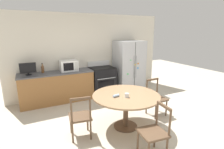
{
  "coord_description": "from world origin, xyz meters",
  "views": [
    {
      "loc": [
        -1.93,
        -2.84,
        2.07
      ],
      "look_at": [
        0.07,
        1.15,
        0.95
      ],
      "focal_mm": 28.0,
      "sensor_mm": 36.0,
      "label": 1
    }
  ],
  "objects_px": {
    "oven_range": "(102,81)",
    "counter_bottle": "(43,69)",
    "microwave": "(69,66)",
    "dining_chair_right": "(156,98)",
    "dining_chair_left": "(80,117)",
    "candle_glass": "(127,96)",
    "refrigerator": "(129,66)",
    "dining_chair_near": "(154,132)",
    "countertop_tv": "(28,68)"
  },
  "relations": [
    {
      "from": "microwave",
      "to": "dining_chair_left",
      "type": "xyz_separation_m",
      "value": [
        -0.31,
        -2.12,
        -0.62
      ]
    },
    {
      "from": "candle_glass",
      "to": "oven_range",
      "type": "bearing_deg",
      "value": 79.23
    },
    {
      "from": "counter_bottle",
      "to": "refrigerator",
      "type": "bearing_deg",
      "value": -4.01
    },
    {
      "from": "dining_chair_near",
      "to": "candle_glass",
      "type": "relative_size",
      "value": 10.46
    },
    {
      "from": "oven_range",
      "to": "countertop_tv",
      "type": "bearing_deg",
      "value": 178.73
    },
    {
      "from": "dining_chair_left",
      "to": "countertop_tv",
      "type": "bearing_deg",
      "value": 119.64
    },
    {
      "from": "countertop_tv",
      "to": "dining_chair_left",
      "type": "distance_m",
      "value": 2.34
    },
    {
      "from": "countertop_tv",
      "to": "dining_chair_right",
      "type": "bearing_deg",
      "value": -35.57
    },
    {
      "from": "counter_bottle",
      "to": "dining_chair_left",
      "type": "xyz_separation_m",
      "value": [
        0.42,
        -2.2,
        -0.57
      ]
    },
    {
      "from": "oven_range",
      "to": "counter_bottle",
      "type": "height_order",
      "value": "counter_bottle"
    },
    {
      "from": "dining_chair_right",
      "to": "candle_glass",
      "type": "bearing_deg",
      "value": 13.98
    },
    {
      "from": "refrigerator",
      "to": "dining_chair_right",
      "type": "height_order",
      "value": "refrigerator"
    },
    {
      "from": "oven_range",
      "to": "candle_glass",
      "type": "relative_size",
      "value": 12.53
    },
    {
      "from": "dining_chair_left",
      "to": "dining_chair_near",
      "type": "bearing_deg",
      "value": -39.53
    },
    {
      "from": "microwave",
      "to": "dining_chair_right",
      "type": "distance_m",
      "value": 2.69
    },
    {
      "from": "oven_range",
      "to": "microwave",
      "type": "xyz_separation_m",
      "value": [
        -1.06,
        0.07,
        0.59
      ]
    },
    {
      "from": "dining_chair_right",
      "to": "dining_chair_left",
      "type": "xyz_separation_m",
      "value": [
        -1.98,
        -0.11,
        0.0
      ]
    },
    {
      "from": "dining_chair_near",
      "to": "dining_chair_left",
      "type": "distance_m",
      "value": 1.42
    },
    {
      "from": "oven_range",
      "to": "dining_chair_right",
      "type": "bearing_deg",
      "value": -72.31
    },
    {
      "from": "microwave",
      "to": "dining_chair_left",
      "type": "height_order",
      "value": "microwave"
    },
    {
      "from": "oven_range",
      "to": "dining_chair_left",
      "type": "distance_m",
      "value": 2.46
    },
    {
      "from": "refrigerator",
      "to": "counter_bottle",
      "type": "bearing_deg",
      "value": 175.99
    },
    {
      "from": "refrigerator",
      "to": "candle_glass",
      "type": "bearing_deg",
      "value": -122.94
    },
    {
      "from": "dining_chair_left",
      "to": "candle_glass",
      "type": "height_order",
      "value": "dining_chair_left"
    },
    {
      "from": "dining_chair_right",
      "to": "oven_range",
      "type": "bearing_deg",
      "value": -74.44
    },
    {
      "from": "oven_range",
      "to": "microwave",
      "type": "distance_m",
      "value": 1.21
    },
    {
      "from": "dining_chair_right",
      "to": "dining_chair_left",
      "type": "bearing_deg",
      "value": 1.11
    },
    {
      "from": "dining_chair_near",
      "to": "dining_chair_left",
      "type": "bearing_deg",
      "value": 47.95
    },
    {
      "from": "dining_chair_left",
      "to": "counter_bottle",
      "type": "bearing_deg",
      "value": 109.64
    },
    {
      "from": "dining_chair_near",
      "to": "oven_range",
      "type": "bearing_deg",
      "value": -1.36
    },
    {
      "from": "microwave",
      "to": "counter_bottle",
      "type": "bearing_deg",
      "value": 174.19
    },
    {
      "from": "refrigerator",
      "to": "dining_chair_near",
      "type": "xyz_separation_m",
      "value": [
        -1.41,
        -3.06,
        -0.44
      ]
    },
    {
      "from": "dining_chair_near",
      "to": "countertop_tv",
      "type": "bearing_deg",
      "value": 35.16
    },
    {
      "from": "countertop_tv",
      "to": "dining_chair_near",
      "type": "relative_size",
      "value": 0.46
    },
    {
      "from": "dining_chair_near",
      "to": "dining_chair_right",
      "type": "xyz_separation_m",
      "value": [
        1.03,
        1.17,
        0.0
      ]
    },
    {
      "from": "microwave",
      "to": "dining_chair_right",
      "type": "xyz_separation_m",
      "value": [
        1.67,
        -2.01,
        -0.62
      ]
    },
    {
      "from": "microwave",
      "to": "refrigerator",
      "type": "bearing_deg",
      "value": -3.37
    },
    {
      "from": "refrigerator",
      "to": "dining_chair_right",
      "type": "relative_size",
      "value": 1.93
    },
    {
      "from": "microwave",
      "to": "counter_bottle",
      "type": "xyz_separation_m",
      "value": [
        -0.73,
        0.07,
        -0.05
      ]
    },
    {
      "from": "dining_chair_right",
      "to": "candle_glass",
      "type": "relative_size",
      "value": 10.46
    },
    {
      "from": "microwave",
      "to": "counter_bottle",
      "type": "distance_m",
      "value": 0.73
    },
    {
      "from": "microwave",
      "to": "dining_chair_near",
      "type": "xyz_separation_m",
      "value": [
        0.64,
        -3.18,
        -0.62
      ]
    },
    {
      "from": "counter_bottle",
      "to": "dining_chair_near",
      "type": "height_order",
      "value": "counter_bottle"
    },
    {
      "from": "oven_range",
      "to": "counter_bottle",
      "type": "bearing_deg",
      "value": 175.34
    },
    {
      "from": "dining_chair_right",
      "to": "candle_glass",
      "type": "height_order",
      "value": "dining_chair_right"
    },
    {
      "from": "refrigerator",
      "to": "counter_bottle",
      "type": "distance_m",
      "value": 2.79
    },
    {
      "from": "countertop_tv",
      "to": "candle_glass",
      "type": "relative_size",
      "value": 4.79
    },
    {
      "from": "counter_bottle",
      "to": "oven_range",
      "type": "bearing_deg",
      "value": -4.66
    },
    {
      "from": "counter_bottle",
      "to": "candle_glass",
      "type": "xyz_separation_m",
      "value": [
        1.36,
        -2.39,
        -0.22
      ]
    },
    {
      "from": "microwave",
      "to": "countertop_tv",
      "type": "relative_size",
      "value": 1.22
    }
  ]
}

